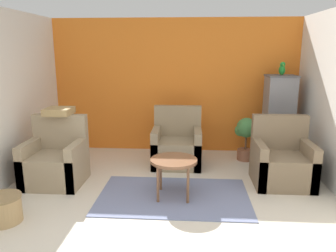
{
  "coord_description": "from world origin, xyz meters",
  "views": [
    {
      "loc": [
        0.31,
        -2.78,
        1.93
      ],
      "look_at": [
        0.0,
        1.72,
        0.88
      ],
      "focal_mm": 35.0,
      "sensor_mm": 36.0,
      "label": 1
    }
  ],
  "objects_px": {
    "armchair_middle": "(177,147)",
    "potted_plant": "(246,134)",
    "parrot": "(282,69)",
    "wicker_basket": "(3,208)",
    "birdcage": "(278,118)",
    "armchair_left": "(56,162)",
    "coffee_table": "(174,163)",
    "armchair_right": "(282,163)"
  },
  "relations": [
    {
      "from": "parrot",
      "to": "armchair_middle",
      "type": "bearing_deg",
      "value": -165.88
    },
    {
      "from": "coffee_table",
      "to": "armchair_middle",
      "type": "height_order",
      "value": "armchair_middle"
    },
    {
      "from": "coffee_table",
      "to": "armchair_right",
      "type": "xyz_separation_m",
      "value": [
        1.55,
        0.57,
        -0.16
      ]
    },
    {
      "from": "armchair_middle",
      "to": "birdcage",
      "type": "bearing_deg",
      "value": 14.06
    },
    {
      "from": "birdcage",
      "to": "armchair_middle",
      "type": "bearing_deg",
      "value": -165.94
    },
    {
      "from": "armchair_right",
      "to": "potted_plant",
      "type": "relative_size",
      "value": 1.28
    },
    {
      "from": "coffee_table",
      "to": "armchair_right",
      "type": "distance_m",
      "value": 1.66
    },
    {
      "from": "armchair_right",
      "to": "armchair_middle",
      "type": "relative_size",
      "value": 1.0
    },
    {
      "from": "coffee_table",
      "to": "birdcage",
      "type": "distance_m",
      "value": 2.48
    },
    {
      "from": "armchair_left",
      "to": "armchair_middle",
      "type": "relative_size",
      "value": 1.0
    },
    {
      "from": "parrot",
      "to": "potted_plant",
      "type": "height_order",
      "value": "parrot"
    },
    {
      "from": "armchair_middle",
      "to": "potted_plant",
      "type": "relative_size",
      "value": 1.28
    },
    {
      "from": "coffee_table",
      "to": "armchair_middle",
      "type": "distance_m",
      "value": 1.29
    },
    {
      "from": "wicker_basket",
      "to": "armchair_middle",
      "type": "bearing_deg",
      "value": 47.68
    },
    {
      "from": "birdcage",
      "to": "armchair_left",
      "type": "bearing_deg",
      "value": -158.85
    },
    {
      "from": "coffee_table",
      "to": "potted_plant",
      "type": "relative_size",
      "value": 0.81
    },
    {
      "from": "armchair_left",
      "to": "parrot",
      "type": "height_order",
      "value": "parrot"
    },
    {
      "from": "armchair_left",
      "to": "armchair_right",
      "type": "height_order",
      "value": "same"
    },
    {
      "from": "birdcage",
      "to": "potted_plant",
      "type": "relative_size",
      "value": 1.96
    },
    {
      "from": "coffee_table",
      "to": "armchair_right",
      "type": "relative_size",
      "value": 0.63
    },
    {
      "from": "armchair_left",
      "to": "armchair_middle",
      "type": "distance_m",
      "value": 1.97
    },
    {
      "from": "armchair_left",
      "to": "wicker_basket",
      "type": "bearing_deg",
      "value": -97.12
    },
    {
      "from": "potted_plant",
      "to": "parrot",
      "type": "bearing_deg",
      "value": 11.9
    },
    {
      "from": "armchair_left",
      "to": "wicker_basket",
      "type": "xyz_separation_m",
      "value": [
        -0.14,
        -1.16,
        -0.15
      ]
    },
    {
      "from": "potted_plant",
      "to": "wicker_basket",
      "type": "xyz_separation_m",
      "value": [
        -3.1,
        -2.4,
        -0.31
      ]
    },
    {
      "from": "armchair_middle",
      "to": "coffee_table",
      "type": "bearing_deg",
      "value": -89.48
    },
    {
      "from": "armchair_left",
      "to": "parrot",
      "type": "bearing_deg",
      "value": 21.17
    },
    {
      "from": "coffee_table",
      "to": "birdcage",
      "type": "relative_size",
      "value": 0.41
    },
    {
      "from": "wicker_basket",
      "to": "armchair_right",
      "type": "bearing_deg",
      "value": 21.49
    },
    {
      "from": "armchair_right",
      "to": "potted_plant",
      "type": "xyz_separation_m",
      "value": [
        -0.36,
        1.04,
        0.16
      ]
    },
    {
      "from": "armchair_left",
      "to": "birdcage",
      "type": "distance_m",
      "value": 3.8
    },
    {
      "from": "armchair_middle",
      "to": "potted_plant",
      "type": "distance_m",
      "value": 1.26
    },
    {
      "from": "birdcage",
      "to": "coffee_table",
      "type": "bearing_deg",
      "value": -135.63
    },
    {
      "from": "armchair_right",
      "to": "wicker_basket",
      "type": "bearing_deg",
      "value": -158.51
    },
    {
      "from": "birdcage",
      "to": "potted_plant",
      "type": "height_order",
      "value": "birdcage"
    },
    {
      "from": "coffee_table",
      "to": "parrot",
      "type": "height_order",
      "value": "parrot"
    },
    {
      "from": "coffee_table",
      "to": "birdcage",
      "type": "xyz_separation_m",
      "value": [
        1.76,
        1.73,
        0.27
      ]
    },
    {
      "from": "armchair_middle",
      "to": "potted_plant",
      "type": "height_order",
      "value": "armchair_middle"
    },
    {
      "from": "armchair_right",
      "to": "parrot",
      "type": "relative_size",
      "value": 4.26
    },
    {
      "from": "coffee_table",
      "to": "parrot",
      "type": "bearing_deg",
      "value": 44.4
    },
    {
      "from": "birdcage",
      "to": "wicker_basket",
      "type": "distance_m",
      "value": 4.49
    },
    {
      "from": "coffee_table",
      "to": "wicker_basket",
      "type": "relative_size",
      "value": 1.5
    }
  ]
}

